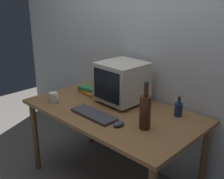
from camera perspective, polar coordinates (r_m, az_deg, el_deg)
back_wall at (r=2.55m, az=7.68°, el=9.31°), size 4.00×0.08×2.50m
desk at (r=2.37m, az=0.00°, el=-6.10°), size 1.52×0.85×0.75m
crt_monitor at (r=2.43m, az=2.13°, el=1.59°), size 0.40×0.40×0.37m
keyboard at (r=2.21m, az=-3.85°, el=-5.26°), size 0.42×0.16×0.02m
computer_mouse at (r=2.04m, az=1.43°, el=-7.23°), size 0.07×0.11×0.04m
bottle_tall at (r=1.98m, az=6.96°, el=-4.51°), size 0.08×0.08×0.36m
bottle_short at (r=2.25m, az=13.76°, el=-3.94°), size 0.07×0.07×0.17m
book_stack at (r=2.72m, az=-4.58°, el=-0.14°), size 0.25×0.20×0.06m
mug at (r=2.53m, az=-12.12°, el=-1.64°), size 0.12×0.08×0.09m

